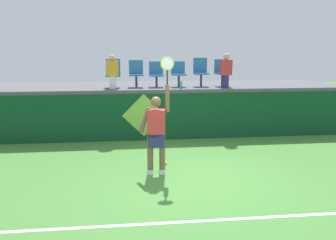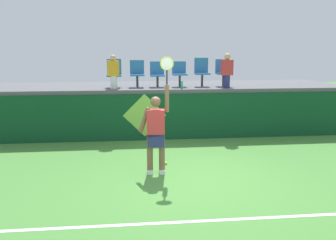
{
  "view_description": "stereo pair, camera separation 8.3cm",
  "coord_description": "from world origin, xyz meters",
  "px_view_note": "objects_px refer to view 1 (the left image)",
  "views": [
    {
      "loc": [
        -1.23,
        -6.67,
        2.67
      ],
      "look_at": [
        -0.34,
        1.16,
        1.03
      ],
      "focal_mm": 36.77,
      "sensor_mm": 36.0,
      "label": 1
    },
    {
      "loc": [
        -1.15,
        -6.68,
        2.67
      ],
      "look_at": [
        -0.34,
        1.16,
        1.03
      ],
      "focal_mm": 36.77,
      "sensor_mm": 36.0,
      "label": 2
    }
  ],
  "objects_px": {
    "stadium_chair_1": "(136,72)",
    "spectator_0": "(226,70)",
    "tennis_player": "(156,131)",
    "spectator_1": "(112,71)",
    "tennis_ball": "(166,163)",
    "stadium_chair_0": "(113,72)",
    "stadium_chair_5": "(222,71)",
    "water_bottle": "(181,85)",
    "stadium_chair_4": "(201,71)",
    "stadium_chair_2": "(156,73)",
    "stadium_chair_3": "(178,72)"
  },
  "relations": [
    {
      "from": "stadium_chair_4",
      "to": "spectator_0",
      "type": "relative_size",
      "value": 0.86
    },
    {
      "from": "stadium_chair_1",
      "to": "spectator_0",
      "type": "height_order",
      "value": "spectator_0"
    },
    {
      "from": "stadium_chair_0",
      "to": "stadium_chair_1",
      "type": "relative_size",
      "value": 1.05
    },
    {
      "from": "tennis_player",
      "to": "stadium_chair_5",
      "type": "height_order",
      "value": "tennis_player"
    },
    {
      "from": "water_bottle",
      "to": "stadium_chair_2",
      "type": "relative_size",
      "value": 0.29
    },
    {
      "from": "tennis_ball",
      "to": "stadium_chair_2",
      "type": "height_order",
      "value": "stadium_chair_2"
    },
    {
      "from": "tennis_ball",
      "to": "stadium_chair_3",
      "type": "relative_size",
      "value": 0.08
    },
    {
      "from": "stadium_chair_2",
      "to": "stadium_chair_5",
      "type": "height_order",
      "value": "stadium_chair_5"
    },
    {
      "from": "stadium_chair_3",
      "to": "spectator_0",
      "type": "bearing_deg",
      "value": -18.58
    },
    {
      "from": "stadium_chair_0",
      "to": "stadium_chair_5",
      "type": "distance_m",
      "value": 3.44
    },
    {
      "from": "tennis_player",
      "to": "water_bottle",
      "type": "distance_m",
      "value": 3.27
    },
    {
      "from": "tennis_ball",
      "to": "stadium_chair_4",
      "type": "height_order",
      "value": "stadium_chair_4"
    },
    {
      "from": "tennis_ball",
      "to": "stadium_chair_5",
      "type": "xyz_separation_m",
      "value": [
        2.14,
        3.15,
        1.94
      ]
    },
    {
      "from": "water_bottle",
      "to": "stadium_chair_4",
      "type": "bearing_deg",
      "value": 41.15
    },
    {
      "from": "tennis_player",
      "to": "stadium_chair_5",
      "type": "xyz_separation_m",
      "value": [
        2.4,
        3.67,
        1.03
      ]
    },
    {
      "from": "water_bottle",
      "to": "tennis_player",
      "type": "bearing_deg",
      "value": -108.0
    },
    {
      "from": "stadium_chair_0",
      "to": "water_bottle",
      "type": "bearing_deg",
      "value": -17.45
    },
    {
      "from": "water_bottle",
      "to": "stadium_chair_3",
      "type": "bearing_deg",
      "value": 88.96
    },
    {
      "from": "stadium_chair_4",
      "to": "tennis_ball",
      "type": "bearing_deg",
      "value": -114.77
    },
    {
      "from": "tennis_player",
      "to": "spectator_0",
      "type": "bearing_deg",
      "value": 53.11
    },
    {
      "from": "stadium_chair_3",
      "to": "stadium_chair_4",
      "type": "relative_size",
      "value": 0.88
    },
    {
      "from": "water_bottle",
      "to": "stadium_chair_4",
      "type": "xyz_separation_m",
      "value": [
        0.73,
        0.63,
        0.38
      ]
    },
    {
      "from": "stadium_chair_0",
      "to": "stadium_chair_5",
      "type": "height_order",
      "value": "stadium_chair_0"
    },
    {
      "from": "stadium_chair_1",
      "to": "spectator_0",
      "type": "xyz_separation_m",
      "value": [
        2.73,
        -0.48,
        0.08
      ]
    },
    {
      "from": "tennis_ball",
      "to": "tennis_player",
      "type": "bearing_deg",
      "value": -116.38
    },
    {
      "from": "tennis_player",
      "to": "stadium_chair_2",
      "type": "bearing_deg",
      "value": 85.34
    },
    {
      "from": "stadium_chair_4",
      "to": "stadium_chair_5",
      "type": "distance_m",
      "value": 0.68
    },
    {
      "from": "stadium_chair_5",
      "to": "stadium_chair_2",
      "type": "bearing_deg",
      "value": -179.98
    },
    {
      "from": "stadium_chair_1",
      "to": "stadium_chair_5",
      "type": "distance_m",
      "value": 2.73
    },
    {
      "from": "tennis_player",
      "to": "stadium_chair_1",
      "type": "bearing_deg",
      "value": 95.11
    },
    {
      "from": "stadium_chair_1",
      "to": "stadium_chair_3",
      "type": "relative_size",
      "value": 1.06
    },
    {
      "from": "tennis_ball",
      "to": "stadium_chair_1",
      "type": "relative_size",
      "value": 0.08
    },
    {
      "from": "stadium_chair_1",
      "to": "stadium_chair_5",
      "type": "height_order",
      "value": "stadium_chair_5"
    },
    {
      "from": "tennis_player",
      "to": "spectator_1",
      "type": "height_order",
      "value": "tennis_player"
    },
    {
      "from": "stadium_chair_2",
      "to": "spectator_1",
      "type": "distance_m",
      "value": 1.4
    },
    {
      "from": "stadium_chair_1",
      "to": "spectator_0",
      "type": "distance_m",
      "value": 2.77
    },
    {
      "from": "tennis_ball",
      "to": "spectator_1",
      "type": "xyz_separation_m",
      "value": [
        -1.3,
        2.75,
        1.97
      ]
    },
    {
      "from": "stadium_chair_1",
      "to": "stadium_chair_2",
      "type": "height_order",
      "value": "stadium_chair_1"
    },
    {
      "from": "water_bottle",
      "to": "stadium_chair_2",
      "type": "xyz_separation_m",
      "value": [
        -0.69,
        0.63,
        0.32
      ]
    },
    {
      "from": "tennis_player",
      "to": "water_bottle",
      "type": "relative_size",
      "value": 11.21
    },
    {
      "from": "tennis_player",
      "to": "stadium_chair_4",
      "type": "distance_m",
      "value": 4.19
    },
    {
      "from": "water_bottle",
      "to": "stadium_chair_3",
      "type": "distance_m",
      "value": 0.71
    },
    {
      "from": "stadium_chair_3",
      "to": "spectator_0",
      "type": "height_order",
      "value": "spectator_0"
    },
    {
      "from": "stadium_chair_5",
      "to": "spectator_0",
      "type": "xyz_separation_m",
      "value": [
        0.0,
        -0.48,
        0.06
      ]
    },
    {
      "from": "stadium_chair_5",
      "to": "spectator_1",
      "type": "bearing_deg",
      "value": -173.44
    },
    {
      "from": "stadium_chair_4",
      "to": "stadium_chair_5",
      "type": "relative_size",
      "value": 1.05
    },
    {
      "from": "water_bottle",
      "to": "spectator_0",
      "type": "xyz_separation_m",
      "value": [
        1.41,
        0.15,
        0.43
      ]
    },
    {
      "from": "stadium_chair_2",
      "to": "tennis_ball",
      "type": "bearing_deg",
      "value": -90.72
    },
    {
      "from": "spectator_0",
      "to": "spectator_1",
      "type": "relative_size",
      "value": 1.04
    },
    {
      "from": "tennis_ball",
      "to": "stadium_chair_0",
      "type": "distance_m",
      "value": 3.92
    }
  ]
}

